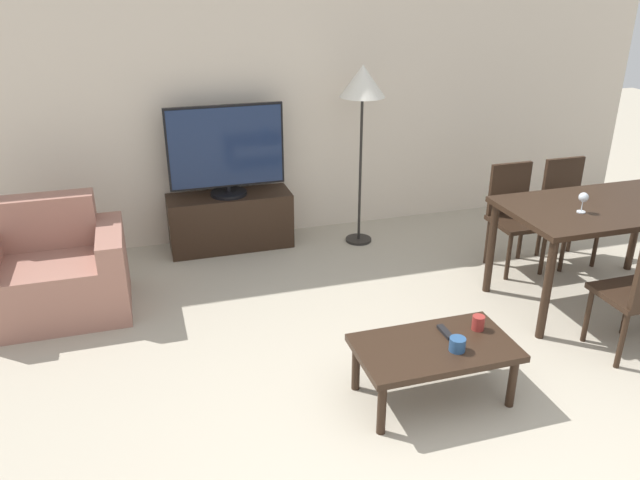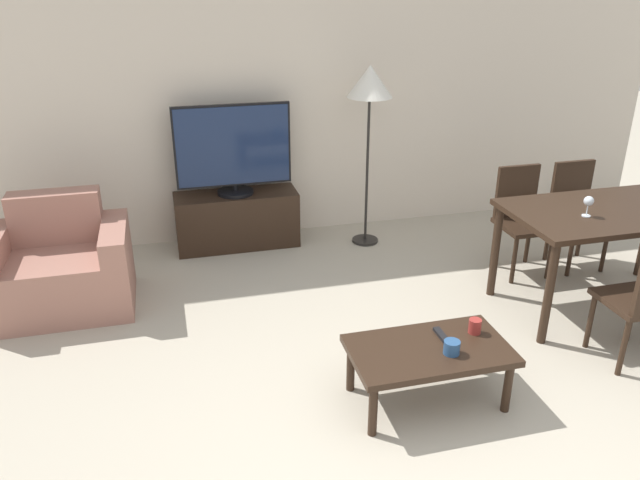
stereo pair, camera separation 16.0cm
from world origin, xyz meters
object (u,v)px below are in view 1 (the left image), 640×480
at_px(armchair, 54,274).
at_px(cup_white_near, 457,344).
at_px(dining_table, 604,216).
at_px(wine_glass_left, 583,199).
at_px(tv_stand, 230,221).
at_px(floor_lamp, 363,88).
at_px(dining_chair_far_left, 514,212).
at_px(coffee_table, 434,352).
at_px(dining_chair_far, 567,205).
at_px(remote_primary, 445,332).
at_px(tv, 226,151).
at_px(cup_colored_far, 478,323).

xyz_separation_m(armchair, cup_white_near, (2.28, -1.81, 0.10)).
distance_m(dining_table, wine_glass_left, 0.34).
xyz_separation_m(tv_stand, dining_table, (2.47, -1.79, 0.44)).
bearing_deg(floor_lamp, tv_stand, 169.38).
bearing_deg(dining_table, dining_chair_far_left, 109.70).
bearing_deg(dining_chair_far_left, tv_stand, 154.23).
distance_m(tv_stand, cup_white_near, 2.75).
height_order(dining_chair_far_left, wine_glass_left, wine_glass_left).
xyz_separation_m(dining_table, floor_lamp, (-1.31, 1.57, 0.72)).
height_order(armchair, dining_chair_far_left, dining_chair_far_left).
xyz_separation_m(coffee_table, dining_chair_far, (1.95, 1.45, 0.17)).
bearing_deg(remote_primary, tv_stand, 110.09).
distance_m(tv_stand, coffee_table, 2.64).
bearing_deg(coffee_table, wine_glass_left, 24.86).
relative_size(tv_stand, floor_lamp, 0.68).
distance_m(tv, dining_chair_far_left, 2.49).
xyz_separation_m(armchair, dining_table, (3.88, -0.99, 0.38)).
bearing_deg(floor_lamp, wine_glass_left, -57.88).
xyz_separation_m(armchair, cup_colored_far, (2.51, -1.64, 0.10)).
distance_m(dining_table, cup_colored_far, 1.55).
distance_m(coffee_table, cup_colored_far, 0.34).
relative_size(dining_table, cup_white_near, 15.91).
bearing_deg(tv, coffee_table, -72.89).
relative_size(cup_white_near, cup_colored_far, 1.04).
height_order(coffee_table, remote_primary, remote_primary).
height_order(tv, dining_chair_far_left, tv).
xyz_separation_m(tv_stand, dining_chair_far, (2.73, -1.07, 0.24)).
bearing_deg(coffee_table, dining_chair_far_left, 45.41).
xyz_separation_m(dining_table, remote_primary, (-1.58, -0.64, -0.31)).
height_order(dining_chair_far_left, remote_primary, dining_chair_far_left).
bearing_deg(wine_glass_left, floor_lamp, 122.12).
bearing_deg(dining_chair_far, remote_primary, -143.47).
bearing_deg(wine_glass_left, cup_white_near, -150.73).
distance_m(tv_stand, cup_colored_far, 2.68).
xyz_separation_m(dining_chair_far, floor_lamp, (-1.57, 0.85, 0.93)).
xyz_separation_m(tv, remote_primary, (0.89, -2.43, -0.53)).
bearing_deg(dining_chair_far_left, dining_table, -70.30).
xyz_separation_m(tv_stand, floor_lamp, (1.16, -0.22, 1.16)).
xyz_separation_m(dining_table, dining_chair_far, (0.26, 0.72, -0.20)).
bearing_deg(floor_lamp, cup_colored_far, -91.60).
distance_m(dining_chair_far_left, cup_white_near, 2.04).
bearing_deg(tv_stand, armchair, -150.62).
bearing_deg(dining_chair_far_left, floor_lamp, 141.08).
bearing_deg(dining_chair_far, dining_chair_far_left, 180.00).
bearing_deg(dining_chair_far_left, tv, 154.28).
bearing_deg(tv, tv_stand, 90.00).
xyz_separation_m(tv_stand, wine_glass_left, (2.19, -1.87, 0.63)).
relative_size(cup_white_near, wine_glass_left, 0.63).
relative_size(coffee_table, cup_white_near, 9.90).
relative_size(armchair, cup_colored_far, 11.42).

